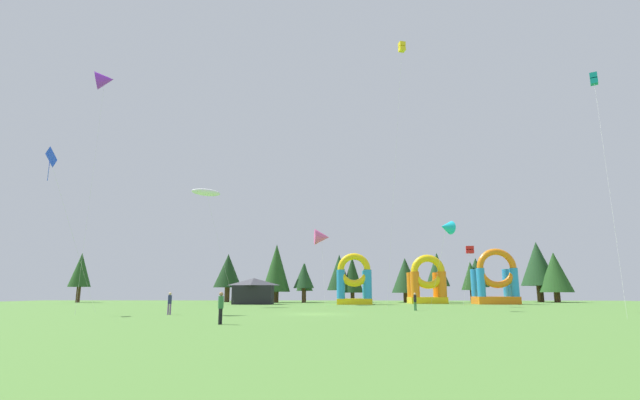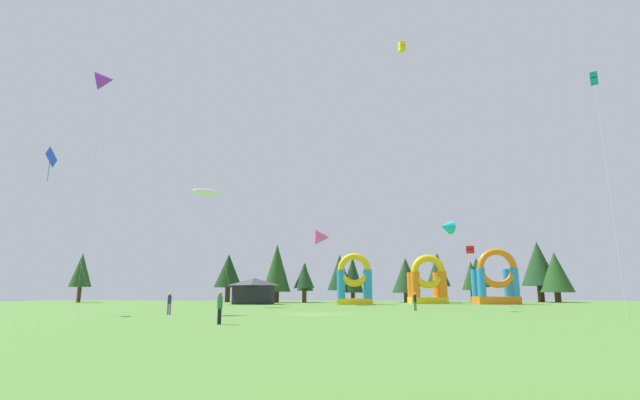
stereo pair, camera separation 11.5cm
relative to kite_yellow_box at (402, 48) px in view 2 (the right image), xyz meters
The scene contains 29 objects.
ground_plane 30.30m from the kite_yellow_box, 136.04° to the right, with size 120.00×120.00×0.00m, color #548438.
kite_yellow_box is the anchor object (origin of this frame).
kite_cyan_delta 20.24m from the kite_yellow_box, 35.09° to the right, with size 2.22×3.47×8.43m.
kite_white_parafoil 28.69m from the kite_yellow_box, 158.00° to the left, with size 5.55×3.45×14.42m.
kite_red_box 24.75m from the kite_yellow_box, 48.34° to the left, with size 1.67×1.06×7.10m.
kite_teal_box 18.77m from the kite_yellow_box, 22.91° to the right, with size 4.70×7.99×21.04m.
kite_pink_delta 26.69m from the kite_yellow_box, 118.53° to the left, with size 2.30×4.88×10.22m.
kite_blue_diamond 35.83m from the kite_yellow_box, 160.97° to the right, with size 3.49×4.26×13.05m.
kite_purple_delta 30.16m from the kite_yellow_box, 166.00° to the right, with size 2.63×4.74×21.90m.
person_near_camera 26.68m from the kite_yellow_box, 86.19° to the right, with size 0.37×0.37×1.64m.
person_midfield 34.86m from the kite_yellow_box, 153.11° to the right, with size 0.32×0.32×1.68m.
person_far_side 36.33m from the kite_yellow_box, 123.14° to the right, with size 0.37×0.37×1.71m.
inflatable_red_slide 32.45m from the kite_yellow_box, 103.11° to the left, with size 4.88×4.09×7.09m.
inflatable_yellow_castle 36.41m from the kite_yellow_box, 75.69° to the left, with size 5.37×4.80×7.28m.
inflatable_orange_dome 36.70m from the kite_yellow_box, 54.73° to the left, with size 5.85×4.11×7.87m.
festival_tent 38.13m from the kite_yellow_box, 132.71° to the left, with size 5.47×3.60×3.67m.
tree_row_0 64.20m from the kite_yellow_box, 147.70° to the left, with size 3.62×3.62×8.29m.
tree_row_1 50.71m from the kite_yellow_box, 125.76° to the left, with size 4.96×4.96×8.44m.
tree_row_2 42.39m from the kite_yellow_box, 118.40° to the left, with size 4.64×4.64×9.67m.
tree_row_3 43.64m from the kite_yellow_box, 110.10° to the left, with size 2.84×2.84×6.71m.
tree_row_4 41.16m from the kite_yellow_box, 111.83° to the left, with size 3.43×3.43×6.45m.
tree_row_5 41.00m from the kite_yellow_box, 101.28° to the left, with size 4.22×4.22×8.03m.
tree_row_6 40.61m from the kite_yellow_box, 97.73° to the left, with size 3.65×3.65×7.60m.
tree_row_7 40.41m from the kite_yellow_box, 82.40° to the left, with size 4.67×4.67×7.37m.
tree_row_8 43.21m from the kite_yellow_box, 73.77° to the left, with size 4.08×4.08×8.46m.
tree_row_9 45.18m from the kite_yellow_box, 65.62° to the left, with size 3.38×3.38×6.92m.
tree_row_10 45.60m from the kite_yellow_box, 64.45° to the left, with size 4.11×4.11×7.56m.
tree_row_11 51.28m from the kite_yellow_box, 52.69° to the left, with size 6.05×6.05×10.51m.
tree_row_12 50.78m from the kite_yellow_box, 48.95° to the left, with size 5.47×5.47×8.40m.
Camera 2 is at (1.76, -37.27, 1.70)m, focal length 25.88 mm.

